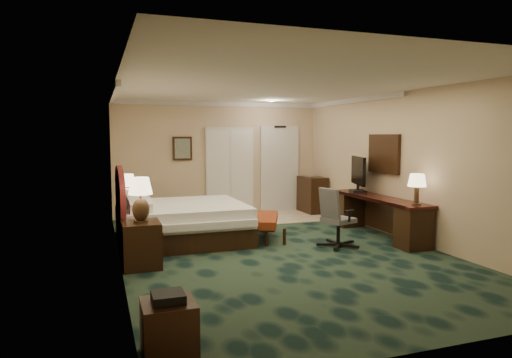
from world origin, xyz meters
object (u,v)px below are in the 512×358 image
object	(u,v)px
nightstand_far	(128,220)
minibar	(312,195)
nightstand_near	(141,245)
desk	(378,216)
bed	(184,222)
tv	(358,174)
desk_chair	(339,217)
lamp_near	(141,200)
side_table	(169,329)
lamp_far	(128,190)
bed_bench	(265,227)

from	to	relation	value
nightstand_far	minibar	world-z (taller)	minibar
nightstand_near	desk	bearing A→B (deg)	8.32
bed	tv	world-z (taller)	tv
nightstand_near	minibar	size ratio (longest dim) A/B	0.75
nightstand_far	desk_chair	distance (m)	4.05
lamp_near	side_table	bearing A→B (deg)	-90.63
lamp_far	bed_bench	distance (m)	2.75
bed	desk_chair	world-z (taller)	desk_chair
lamp_near	side_table	size ratio (longest dim) A/B	1.32
bed	side_table	size ratio (longest dim) A/B	4.37
tv	desk_chair	world-z (taller)	tv
bed_bench	desk	bearing A→B (deg)	10.88
nightstand_near	desk_chair	distance (m)	3.30
nightstand_far	lamp_near	size ratio (longest dim) A/B	0.83
bed	nightstand_far	bearing A→B (deg)	134.14
nightstand_far	lamp_far	xyz separation A→B (m)	(0.01, -0.02, 0.58)
lamp_far	tv	distance (m)	4.59
side_table	desk_chair	distance (m)	4.46
lamp_near	tv	xyz separation A→B (m)	(4.43, 1.40, 0.13)
lamp_far	desk_chair	bearing A→B (deg)	-34.23
side_table	bed_bench	bearing A→B (deg)	59.37
bed	minibar	world-z (taller)	minibar
bed_bench	tv	size ratio (longest dim) A/B	1.34
bed_bench	bed	bearing A→B (deg)	-169.60
lamp_far	nightstand_far	bearing A→B (deg)	130.79
lamp_near	desk_chair	xyz separation A→B (m)	(3.29, 0.15, -0.47)
nightstand_far	lamp_far	size ratio (longest dim) A/B	0.86
nightstand_near	desk_chair	xyz separation A→B (m)	(3.29, 0.13, 0.18)
tv	nightstand_far	bearing A→B (deg)	-175.35
lamp_far	desk	xyz separation A→B (m)	(4.45, -1.74, -0.48)
side_table	desk	distance (m)	5.65
bed	nightstand_near	world-z (taller)	bed
lamp_far	side_table	world-z (taller)	lamp_far
lamp_far	side_table	distance (m)	5.27
nightstand_far	desk_chair	size ratio (longest dim) A/B	0.52
nightstand_near	minibar	distance (m)	5.63
bed_bench	desk	distance (m)	2.16
desk	minibar	bearing A→B (deg)	89.68
bed	desk	xyz separation A→B (m)	(3.53, -0.80, 0.04)
lamp_near	tv	world-z (taller)	tv
side_table	desk	world-z (taller)	desk
nightstand_far	bed_bench	bearing A→B (deg)	-28.66
bed	tv	size ratio (longest dim) A/B	2.27
lamp_far	desk	bearing A→B (deg)	-21.40
nightstand_near	bed_bench	distance (m)	2.57
lamp_near	tv	distance (m)	4.65
desk_chair	lamp_far	bearing A→B (deg)	128.10
nightstand_near	bed_bench	xyz separation A→B (m)	(2.31, 1.11, -0.12)
lamp_near	side_table	xyz separation A→B (m)	(-0.03, -2.83, -0.74)
bed_bench	desk_chair	bearing A→B (deg)	-21.90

